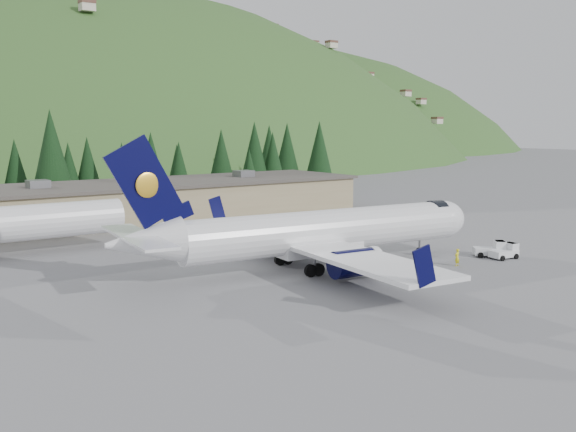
# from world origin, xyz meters

# --- Properties ---
(ground) EXTENTS (600.00, 600.00, 0.00)m
(ground) POSITION_xyz_m (0.00, 0.00, 0.00)
(ground) COLOR slate
(airliner) EXTENTS (36.45, 34.28, 12.09)m
(airliner) POSITION_xyz_m (-1.06, 0.12, 3.22)
(airliner) COLOR white
(airliner) RESTS_ON ground
(baggage_tug_a) EXTENTS (2.93, 1.97, 1.48)m
(baggage_tug_a) POSITION_xyz_m (16.43, -7.26, 0.66)
(baggage_tug_a) COLOR silver
(baggage_tug_a) RESTS_ON ground
(baggage_tug_b) EXTENTS (3.22, 3.06, 1.58)m
(baggage_tug_b) POSITION_xyz_m (16.09, -5.97, 0.71)
(baggage_tug_b) COLOR silver
(baggage_tug_b) RESTS_ON ground
(terminal_building) EXTENTS (71.00, 17.00, 6.10)m
(terminal_building) POSITION_xyz_m (-5.01, 38.00, 2.62)
(terminal_building) COLOR #8D7C56
(terminal_building) RESTS_ON ground
(ramp_worker) EXTENTS (0.63, 0.45, 1.60)m
(ramp_worker) POSITION_xyz_m (9.90, -6.71, 0.80)
(ramp_worker) COLOR yellow
(ramp_worker) RESTS_ON ground
(tree_line) EXTENTS (112.12, 19.07, 14.27)m
(tree_line) POSITION_xyz_m (-8.16, 61.36, 7.38)
(tree_line) COLOR black
(tree_line) RESTS_ON ground
(hills) EXTENTS (614.00, 330.00, 300.00)m
(hills) POSITION_xyz_m (53.34, 207.38, -82.80)
(hills) COLOR #30501E
(hills) RESTS_ON ground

